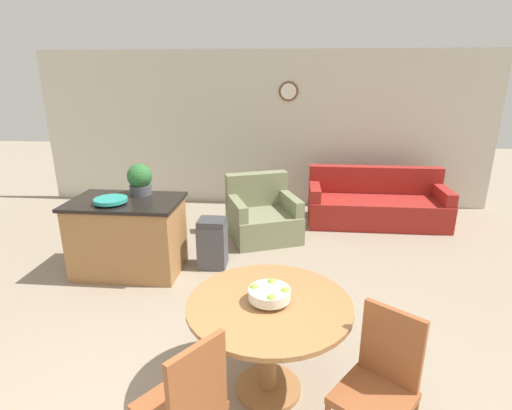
{
  "coord_description": "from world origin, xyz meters",
  "views": [
    {
      "loc": [
        0.56,
        -1.46,
        2.3
      ],
      "look_at": [
        0.18,
        2.57,
        0.97
      ],
      "focal_mm": 28.0,
      "sensor_mm": 36.0,
      "label": 1
    }
  ],
  "objects_px": {
    "dining_chair_near_right": "(380,380)",
    "armchair": "(262,217)",
    "trash_bin": "(213,243)",
    "kitchen_island": "(129,236)",
    "couch": "(376,205)",
    "dining_chair_near_left": "(186,402)",
    "potted_plant": "(140,179)",
    "teal_bowl": "(111,200)",
    "dining_table": "(269,323)",
    "fruit_bowl": "(270,294)"
  },
  "relations": [
    {
      "from": "dining_chair_near_left",
      "to": "potted_plant",
      "type": "distance_m",
      "value": 3.08
    },
    {
      "from": "dining_table",
      "to": "trash_bin",
      "type": "relative_size",
      "value": 1.9
    },
    {
      "from": "dining_table",
      "to": "kitchen_island",
      "type": "xyz_separation_m",
      "value": [
        -1.8,
        1.81,
        -0.14
      ]
    },
    {
      "from": "trash_bin",
      "to": "potted_plant",
      "type": "bearing_deg",
      "value": 177.59
    },
    {
      "from": "dining_chair_near_right",
      "to": "fruit_bowl",
      "type": "height_order",
      "value": "dining_chair_near_right"
    },
    {
      "from": "trash_bin",
      "to": "armchair",
      "type": "bearing_deg",
      "value": 62.35
    },
    {
      "from": "kitchen_island",
      "to": "dining_chair_near_left",
      "type": "bearing_deg",
      "value": -61.32
    },
    {
      "from": "teal_bowl",
      "to": "trash_bin",
      "type": "relative_size",
      "value": 0.59
    },
    {
      "from": "fruit_bowl",
      "to": "kitchen_island",
      "type": "xyz_separation_m",
      "value": [
        -1.8,
        1.81,
        -0.38
      ]
    },
    {
      "from": "dining_chair_near_left",
      "to": "trash_bin",
      "type": "bearing_deg",
      "value": 44.86
    },
    {
      "from": "fruit_bowl",
      "to": "teal_bowl",
      "type": "xyz_separation_m",
      "value": [
        -1.9,
        1.66,
        0.11
      ]
    },
    {
      "from": "couch",
      "to": "dining_chair_near_left",
      "type": "bearing_deg",
      "value": -112.93
    },
    {
      "from": "dining_chair_near_right",
      "to": "fruit_bowl",
      "type": "distance_m",
      "value": 0.88
    },
    {
      "from": "trash_bin",
      "to": "couch",
      "type": "bearing_deg",
      "value": 37.75
    },
    {
      "from": "fruit_bowl",
      "to": "potted_plant",
      "type": "xyz_separation_m",
      "value": [
        -1.69,
        2.05,
        0.26
      ]
    },
    {
      "from": "dining_table",
      "to": "fruit_bowl",
      "type": "distance_m",
      "value": 0.24
    },
    {
      "from": "dining_chair_near_left",
      "to": "dining_chair_near_right",
      "type": "relative_size",
      "value": 1.0
    },
    {
      "from": "fruit_bowl",
      "to": "couch",
      "type": "relative_size",
      "value": 0.14
    },
    {
      "from": "potted_plant",
      "to": "couch",
      "type": "xyz_separation_m",
      "value": [
        3.19,
        1.76,
        -0.8
      ]
    },
    {
      "from": "armchair",
      "to": "dining_table",
      "type": "bearing_deg",
      "value": -106.1
    },
    {
      "from": "dining_table",
      "to": "armchair",
      "type": "bearing_deg",
      "value": 95.36
    },
    {
      "from": "kitchen_island",
      "to": "trash_bin",
      "type": "distance_m",
      "value": 1.01
    },
    {
      "from": "dining_table",
      "to": "dining_chair_near_right",
      "type": "relative_size",
      "value": 1.22
    },
    {
      "from": "dining_chair_near_right",
      "to": "trash_bin",
      "type": "relative_size",
      "value": 1.56
    },
    {
      "from": "potted_plant",
      "to": "trash_bin",
      "type": "bearing_deg",
      "value": -2.41
    },
    {
      "from": "dining_chair_near_right",
      "to": "kitchen_island",
      "type": "height_order",
      "value": "dining_chair_near_right"
    },
    {
      "from": "kitchen_island",
      "to": "couch",
      "type": "xyz_separation_m",
      "value": [
        3.3,
        2.0,
        -0.16
      ]
    },
    {
      "from": "dining_chair_near_right",
      "to": "teal_bowl",
      "type": "bearing_deg",
      "value": -2.15
    },
    {
      "from": "potted_plant",
      "to": "armchair",
      "type": "xyz_separation_m",
      "value": [
        1.41,
        0.99,
        -0.8
      ]
    },
    {
      "from": "dining_table",
      "to": "trash_bin",
      "type": "distance_m",
      "value": 2.19
    },
    {
      "from": "dining_chair_near_right",
      "to": "armchair",
      "type": "distance_m",
      "value": 3.61
    },
    {
      "from": "armchair",
      "to": "potted_plant",
      "type": "bearing_deg",
      "value": -166.29
    },
    {
      "from": "dining_chair_near_right",
      "to": "couch",
      "type": "height_order",
      "value": "dining_chair_near_right"
    },
    {
      "from": "dining_table",
      "to": "dining_chair_near_right",
      "type": "height_order",
      "value": "dining_chair_near_right"
    },
    {
      "from": "dining_chair_near_left",
      "to": "teal_bowl",
      "type": "bearing_deg",
      "value": 68.45
    },
    {
      "from": "dining_table",
      "to": "dining_chair_near_left",
      "type": "distance_m",
      "value": 0.83
    },
    {
      "from": "armchair",
      "to": "fruit_bowl",
      "type": "bearing_deg",
      "value": -106.07
    },
    {
      "from": "kitchen_island",
      "to": "armchair",
      "type": "height_order",
      "value": "kitchen_island"
    },
    {
      "from": "dining_chair_near_right",
      "to": "teal_bowl",
      "type": "xyz_separation_m",
      "value": [
        -2.6,
        2.09,
        0.41
      ]
    },
    {
      "from": "kitchen_island",
      "to": "teal_bowl",
      "type": "bearing_deg",
      "value": -123.44
    },
    {
      "from": "teal_bowl",
      "to": "armchair",
      "type": "bearing_deg",
      "value": 40.57
    },
    {
      "from": "kitchen_island",
      "to": "teal_bowl",
      "type": "xyz_separation_m",
      "value": [
        -0.1,
        -0.15,
        0.49
      ]
    },
    {
      "from": "dining_chair_near_right",
      "to": "trash_bin",
      "type": "bearing_deg",
      "value": -21.37
    },
    {
      "from": "fruit_bowl",
      "to": "teal_bowl",
      "type": "relative_size",
      "value": 0.81
    },
    {
      "from": "dining_table",
      "to": "teal_bowl",
      "type": "distance_m",
      "value": 2.55
    },
    {
      "from": "teal_bowl",
      "to": "couch",
      "type": "height_order",
      "value": "teal_bowl"
    },
    {
      "from": "kitchen_island",
      "to": "armchair",
      "type": "distance_m",
      "value": 1.96
    },
    {
      "from": "dining_chair_near_left",
      "to": "trash_bin",
      "type": "distance_m",
      "value": 2.76
    },
    {
      "from": "potted_plant",
      "to": "dining_table",
      "type": "bearing_deg",
      "value": -50.46
    },
    {
      "from": "potted_plant",
      "to": "fruit_bowl",
      "type": "bearing_deg",
      "value": -50.43
    }
  ]
}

